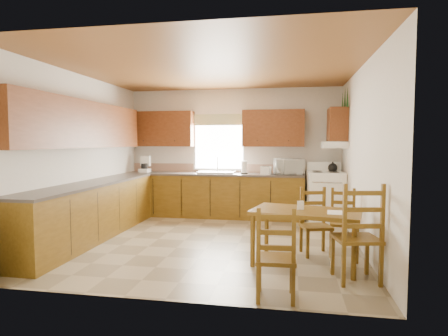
% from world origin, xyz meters
% --- Properties ---
extents(floor, '(4.50, 4.50, 0.00)m').
position_xyz_m(floor, '(0.00, 0.00, 0.00)').
color(floor, gray).
rests_on(floor, ground).
extents(ceiling, '(4.50, 4.50, 0.00)m').
position_xyz_m(ceiling, '(0.00, 0.00, 2.70)').
color(ceiling, brown).
rests_on(ceiling, floor).
extents(wall_left, '(4.50, 4.50, 0.00)m').
position_xyz_m(wall_left, '(-2.25, 0.00, 1.35)').
color(wall_left, silver).
rests_on(wall_left, floor).
extents(wall_right, '(4.50, 4.50, 0.00)m').
position_xyz_m(wall_right, '(2.25, 0.00, 1.35)').
color(wall_right, silver).
rests_on(wall_right, floor).
extents(wall_back, '(4.50, 4.50, 0.00)m').
position_xyz_m(wall_back, '(0.00, 2.25, 1.35)').
color(wall_back, silver).
rests_on(wall_back, floor).
extents(wall_front, '(4.50, 4.50, 0.00)m').
position_xyz_m(wall_front, '(0.00, -2.25, 1.35)').
color(wall_front, silver).
rests_on(wall_front, floor).
extents(lower_cab_back, '(3.75, 0.60, 0.88)m').
position_xyz_m(lower_cab_back, '(-0.38, 1.95, 0.44)').
color(lower_cab_back, brown).
rests_on(lower_cab_back, floor).
extents(lower_cab_left, '(0.60, 3.60, 0.88)m').
position_xyz_m(lower_cab_left, '(-1.95, -0.15, 0.44)').
color(lower_cab_left, brown).
rests_on(lower_cab_left, floor).
extents(counter_back, '(3.75, 0.63, 0.04)m').
position_xyz_m(counter_back, '(-0.38, 1.95, 0.90)').
color(counter_back, '#453D38').
rests_on(counter_back, lower_cab_back).
extents(counter_left, '(0.63, 3.60, 0.04)m').
position_xyz_m(counter_left, '(-1.95, -0.15, 0.90)').
color(counter_left, '#453D38').
rests_on(counter_left, lower_cab_left).
extents(backsplash, '(3.75, 0.01, 0.18)m').
position_xyz_m(backsplash, '(-0.38, 2.24, 1.01)').
color(backsplash, '#97735D').
rests_on(backsplash, counter_back).
extents(upper_cab_back_left, '(1.41, 0.33, 0.75)m').
position_xyz_m(upper_cab_back_left, '(-1.55, 2.08, 1.85)').
color(upper_cab_back_left, brown).
rests_on(upper_cab_back_left, wall_back).
extents(upper_cab_back_right, '(1.25, 0.33, 0.75)m').
position_xyz_m(upper_cab_back_right, '(0.86, 2.08, 1.85)').
color(upper_cab_back_right, brown).
rests_on(upper_cab_back_right, wall_back).
extents(upper_cab_left, '(0.33, 3.60, 0.75)m').
position_xyz_m(upper_cab_left, '(-2.08, -0.15, 1.85)').
color(upper_cab_left, brown).
rests_on(upper_cab_left, wall_left).
extents(upper_cab_stove, '(0.33, 0.62, 0.62)m').
position_xyz_m(upper_cab_stove, '(2.08, 1.65, 1.90)').
color(upper_cab_stove, brown).
rests_on(upper_cab_stove, wall_right).
extents(range_hood, '(0.44, 0.62, 0.12)m').
position_xyz_m(range_hood, '(2.03, 1.65, 1.52)').
color(range_hood, white).
rests_on(range_hood, wall_right).
extents(window_frame, '(1.13, 0.02, 1.18)m').
position_xyz_m(window_frame, '(-0.30, 2.22, 1.55)').
color(window_frame, white).
rests_on(window_frame, wall_back).
extents(window_pane, '(1.05, 0.01, 1.10)m').
position_xyz_m(window_pane, '(-0.30, 2.21, 1.55)').
color(window_pane, white).
rests_on(window_pane, wall_back).
extents(window_valance, '(1.19, 0.01, 0.24)m').
position_xyz_m(window_valance, '(-0.30, 2.19, 2.05)').
color(window_valance, '#5E7C3C').
rests_on(window_valance, wall_back).
extents(sink_basin, '(0.75, 0.45, 0.04)m').
position_xyz_m(sink_basin, '(-0.30, 1.95, 0.94)').
color(sink_basin, silver).
rests_on(sink_basin, counter_back).
extents(pine_decal_a, '(0.22, 0.22, 0.36)m').
position_xyz_m(pine_decal_a, '(2.21, 1.33, 2.38)').
color(pine_decal_a, '#164719').
rests_on(pine_decal_a, wall_right).
extents(pine_decal_b, '(0.22, 0.22, 0.36)m').
position_xyz_m(pine_decal_b, '(2.21, 1.65, 2.42)').
color(pine_decal_b, '#164719').
rests_on(pine_decal_b, wall_right).
extents(pine_decal_c, '(0.22, 0.22, 0.36)m').
position_xyz_m(pine_decal_c, '(2.21, 1.97, 2.38)').
color(pine_decal_c, '#164719').
rests_on(pine_decal_c, wall_right).
extents(stove, '(0.71, 0.73, 0.99)m').
position_xyz_m(stove, '(1.88, 1.66, 0.49)').
color(stove, white).
rests_on(stove, floor).
extents(coffeemaker, '(0.19, 0.23, 0.32)m').
position_xyz_m(coffeemaker, '(-1.89, 1.95, 1.08)').
color(coffeemaker, white).
rests_on(coffeemaker, counter_back).
extents(paper_towel, '(0.15, 0.15, 0.26)m').
position_xyz_m(paper_towel, '(0.28, 1.92, 1.05)').
color(paper_towel, white).
rests_on(paper_towel, counter_back).
extents(toaster, '(0.22, 0.17, 0.16)m').
position_xyz_m(toaster, '(0.73, 1.90, 1.00)').
color(toaster, white).
rests_on(toaster, counter_back).
extents(microwave, '(0.60, 0.48, 0.32)m').
position_xyz_m(microwave, '(1.19, 1.95, 1.08)').
color(microwave, white).
rests_on(microwave, counter_back).
extents(dining_table, '(1.46, 1.02, 0.71)m').
position_xyz_m(dining_table, '(1.42, -0.89, 0.36)').
color(dining_table, brown).
rests_on(dining_table, floor).
extents(chair_near_left, '(0.41, 0.39, 0.94)m').
position_xyz_m(chair_near_left, '(1.08, -1.99, 0.47)').
color(chair_near_left, brown).
rests_on(chair_near_left, floor).
extents(chair_near_right, '(0.55, 0.53, 1.12)m').
position_xyz_m(chair_near_right, '(1.96, -1.34, 0.56)').
color(chair_near_right, brown).
rests_on(chair_near_right, floor).
extents(chair_far_left, '(0.47, 0.46, 0.92)m').
position_xyz_m(chair_far_left, '(1.58, -0.41, 0.46)').
color(chair_far_left, brown).
rests_on(chair_far_left, floor).
extents(chair_far_right, '(0.40, 0.39, 0.88)m').
position_xyz_m(chair_far_right, '(1.99, -0.06, 0.44)').
color(chair_far_right, brown).
rests_on(chair_far_right, floor).
extents(table_paper, '(0.25, 0.32, 0.00)m').
position_xyz_m(table_paper, '(1.78, -1.00, 0.71)').
color(table_paper, white).
rests_on(table_paper, dining_table).
extents(table_card, '(0.09, 0.03, 0.11)m').
position_xyz_m(table_card, '(1.35, -0.87, 0.77)').
color(table_card, white).
rests_on(table_card, dining_table).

